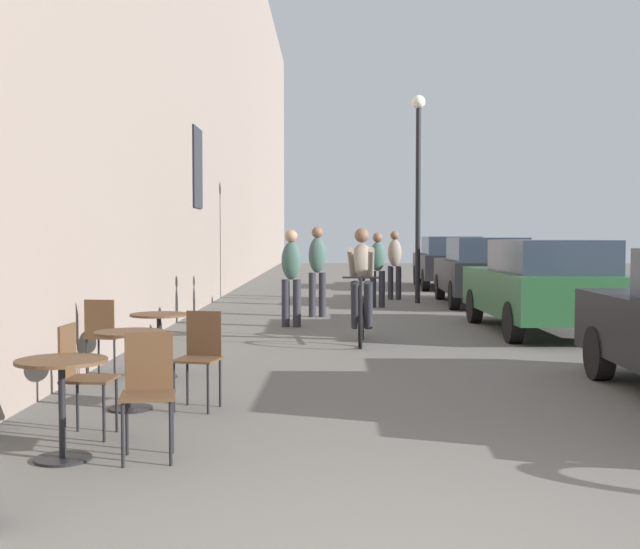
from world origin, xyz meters
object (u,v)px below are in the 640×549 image
Objects in this scene: parked_car_third at (483,270)px; cafe_table_mid at (130,353)px; cafe_chair_near_toward_street at (80,372)px; pedestrian_far at (377,265)px; cafe_chair_near_toward_wall at (148,386)px; cyclist_on_bicycle at (362,288)px; street_lamp at (418,172)px; cafe_chair_mid_toward_street at (200,352)px; pedestrian_furthest at (395,261)px; cafe_table_far at (159,331)px; parked_car_second at (543,285)px; cafe_table_near at (62,387)px; pedestrian_near at (291,272)px; cafe_chair_far_toward_street at (103,332)px; pedestrian_mid at (317,266)px; parked_car_fourth at (449,261)px.

cafe_table_mid is at bearing -115.30° from parked_car_third.
pedestrian_far is (3.06, 11.73, 0.42)m from cafe_chair_near_toward_street.
cafe_table_mid is at bearing 108.15° from cafe_chair_near_toward_wall.
cyclist_on_bicycle is 0.36× the size of street_lamp.
pedestrian_furthest is (2.84, 12.84, 0.45)m from cafe_chair_mid_toward_street.
pedestrian_furthest reaches higher than cafe_table_far.
cyclist_on_bicycle is (2.46, 5.77, 0.29)m from cafe_chair_near_toward_street.
cafe_table_mid is 0.15× the size of street_lamp.
parked_car_second is at bearing -75.02° from pedestrian_furthest.
cafe_table_near is 0.81× the size of cafe_chair_near_toward_street.
cyclist_on_bicycle reaches higher than parked_car_second.
parked_car_second is (3.02, 1.20, -0.02)m from cyclist_on_bicycle.
pedestrian_near reaches higher than cafe_table_near.
pedestrian_furthest is (0.56, 2.20, 0.03)m from pedestrian_far.
cafe_table_far is 0.61m from cafe_chair_far_toward_street.
cafe_chair_far_toward_street is at bearing -133.61° from cyclist_on_bicycle.
parked_car_third is at bearing 64.70° from cafe_table_mid.
cafe_chair_mid_toward_street is at bearing -109.74° from cyclist_on_bicycle.
pedestrian_near is at bearing 81.66° from cafe_table_near.
pedestrian_near reaches higher than parked_car_second.
cafe_chair_near_toward_wall is 14.16m from street_lamp.
parked_car_third is (0.06, 5.46, 0.01)m from parked_car_second.
cafe_table_near is 1.89m from cafe_chair_mid_toward_street.
pedestrian_mid is (1.67, 10.23, 0.48)m from cafe_table_near.
cafe_chair_near_toward_street is 9.72m from pedestrian_mid.
pedestrian_near is at bearing -110.54° from pedestrian_furthest.
pedestrian_far is (2.28, 10.64, 0.42)m from cafe_chair_mid_toward_street.
cafe_table_mid is 12.64m from parked_car_third.
pedestrian_far is at bearing 74.79° from cafe_table_mid.
pedestrian_mid is 9.73m from parked_car_fourth.
parked_car_second reaches higher than cafe_table_mid.
pedestrian_near is 0.96× the size of pedestrian_mid.
pedestrian_near is 6.57m from pedestrian_furthest.
street_lamp is (3.41, 13.50, 2.59)m from cafe_chair_near_toward_wall.
pedestrian_furthest is at bearing 104.98° from parked_car_second.
cafe_table_far is at bearing -108.36° from pedestrian_far.
street_lamp reaches higher than parked_car_second.
pedestrian_mid is (1.07, 10.15, 0.48)m from cafe_chair_near_toward_wall.
parked_car_third is 0.99× the size of parked_car_fourth.
parked_car_second is at bearing -10.94° from pedestrian_near.
cafe_chair_near_toward_wall and cafe_chair_mid_toward_street have the same top height.
cafe_chair_near_toward_wall is 3.35m from cafe_table_far.
cafe_chair_near_toward_street is at bearing -78.25° from cafe_chair_far_toward_street.
pedestrian_far is 0.34× the size of street_lamp.
parked_car_fourth is (2.03, 4.54, -0.15)m from pedestrian_furthest.
cafe_table_near is 12.76m from pedestrian_far.
cafe_table_near is 0.41× the size of pedestrian_mid.
pedestrian_near is at bearing 169.06° from parked_car_second.
cafe_chair_mid_toward_street is 0.20× the size of parked_car_third.
pedestrian_mid is 0.36× the size of street_lamp.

